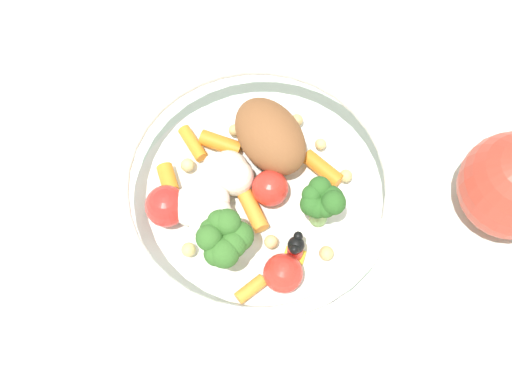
{
  "coord_description": "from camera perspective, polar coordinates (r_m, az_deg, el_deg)",
  "views": [
    {
      "loc": [
        0.2,
        -0.06,
        0.51
      ],
      "look_at": [
        -0.01,
        -0.0,
        0.03
      ],
      "focal_mm": 49.32,
      "sensor_mm": 36.0,
      "label": 1
    }
  ],
  "objects": [
    {
      "name": "food_container",
      "position": [
        0.53,
        -0.62,
        0.15
      ],
      "size": [
        0.21,
        0.21,
        0.07
      ],
      "color": "white",
      "rests_on": "ground_plane"
    },
    {
      "name": "ground_plane",
      "position": [
        0.55,
        0.34,
        -1.94
      ],
      "size": [
        2.4,
        2.4,
        0.0
      ],
      "primitive_type": "plane",
      "color": "silver"
    }
  ]
}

